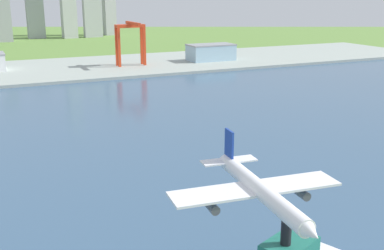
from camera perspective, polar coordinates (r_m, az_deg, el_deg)
ground_plane at (r=269.14m, az=-12.51°, el=0.38°), size 2400.00×2400.00×0.00m
water_bay at (r=213.33m, az=-8.87°, el=-3.43°), size 840.00×360.00×0.15m
industrial_pier at (r=452.79m, az=-17.97°, el=6.25°), size 840.00×140.00×2.50m
airplane_landing at (r=95.54m, az=8.12°, el=-7.73°), size 36.13×38.71×11.25m
port_crane_red at (r=452.72m, az=-7.40°, el=10.80°), size 27.15×36.37×40.97m
warehouse_annex at (r=488.19m, az=2.29°, el=8.75°), size 46.94×25.34×16.42m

